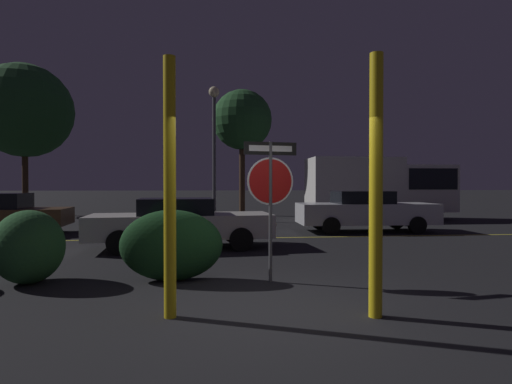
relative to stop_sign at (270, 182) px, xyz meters
name	(u,v)px	position (x,y,z in m)	size (l,w,h in m)	color
ground_plane	(270,310)	(-0.22, -1.52, -1.71)	(260.00, 260.00, 0.00)	black
road_center_stripe	(238,238)	(-0.22, 5.72, -1.71)	(37.71, 0.12, 0.01)	gold
stop_sign	(270,182)	(0.00, 0.00, 0.00)	(0.92, 0.15, 2.40)	#4C4C51
yellow_pole_left	(170,187)	(-1.51, -1.69, -0.08)	(0.15, 0.15, 3.26)	yellow
yellow_pole_right	(376,186)	(1.06, -1.93, -0.06)	(0.17, 0.17, 3.30)	yellow
hedge_bush_1	(29,247)	(-4.07, 0.32, -1.09)	(1.13, 1.16, 1.24)	#285B2D
hedge_bush_2	(172,245)	(-1.69, 0.27, -1.10)	(1.77, 0.78, 1.23)	#19421E
passing_car_2	(181,222)	(-1.84, 3.91, -1.03)	(4.91, 2.13, 1.32)	silver
passing_car_3	(365,211)	(4.43, 7.06, -0.97)	(4.96, 1.96, 1.46)	silver
delivery_truck	(381,186)	(7.12, 11.89, -0.07)	(6.90, 2.61, 2.97)	silver
street_lamp	(214,128)	(-0.96, 12.00, 2.62)	(0.50, 0.50, 6.27)	#4C4C51
tree_0	(25,111)	(-11.63, 17.10, 4.17)	(5.25, 5.25, 8.52)	#422D1E
tree_1	(242,120)	(0.58, 15.33, 3.54)	(3.30, 3.30, 6.94)	#422D1E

